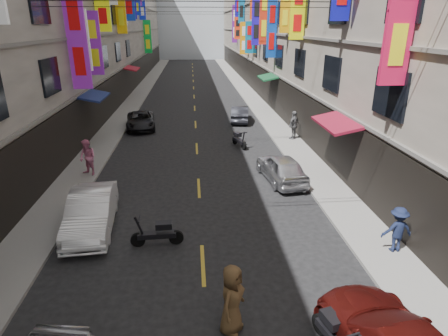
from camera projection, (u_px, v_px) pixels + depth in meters
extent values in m
cube|color=slate|center=(137.00, 97.00, 39.30)|extent=(2.00, 90.00, 0.12)
cube|color=slate|center=(250.00, 95.00, 40.24)|extent=(2.00, 90.00, 0.12)
cube|color=black|center=(126.00, 83.00, 38.71)|extent=(0.12, 85.50, 3.00)
cube|color=#66635E|center=(125.00, 66.00, 38.10)|extent=(0.16, 90.00, 0.14)
cube|color=#66635E|center=(122.00, 33.00, 36.96)|extent=(0.16, 90.00, 0.14)
cube|color=#A19587|center=(312.00, 0.00, 37.34)|extent=(10.00, 90.00, 19.00)
cube|color=black|center=(259.00, 82.00, 39.80)|extent=(0.12, 85.50, 3.00)
cube|color=#66635E|center=(259.00, 65.00, 39.19)|extent=(0.16, 90.00, 0.14)
cube|color=#66635E|center=(261.00, 33.00, 38.05)|extent=(0.16, 90.00, 0.14)
cube|color=silver|center=(191.00, 6.00, 82.40)|extent=(18.00, 8.00, 22.00)
cube|color=#BE113D|center=(402.00, 11.00, 11.70)|extent=(0.89, 0.18, 4.60)
cylinder|color=black|center=(403.00, 11.00, 11.71)|extent=(0.99, 0.08, 0.08)
cube|color=purple|center=(77.00, 39.00, 20.41)|extent=(1.06, 0.18, 5.42)
cylinder|color=black|center=(76.00, 39.00, 20.41)|extent=(1.16, 0.08, 0.08)
cube|color=silver|center=(83.00, 41.00, 22.21)|extent=(0.72, 0.18, 3.50)
cylinder|color=black|center=(82.00, 41.00, 22.21)|extent=(0.82, 0.08, 0.08)
cube|color=#D8DA0B|center=(298.00, 10.00, 22.97)|extent=(0.90, 0.18, 3.49)
cylinder|color=black|center=(299.00, 10.00, 22.97)|extent=(1.00, 0.08, 0.08)
cube|color=#701A92|center=(94.00, 44.00, 24.33)|extent=(0.90, 0.18, 3.97)
cylinder|color=black|center=(93.00, 44.00, 24.32)|extent=(1.00, 0.08, 0.08)
cube|color=#CA8B0B|center=(285.00, 6.00, 26.35)|extent=(0.68, 0.18, 3.65)
cylinder|color=black|center=(286.00, 6.00, 26.36)|extent=(0.78, 0.08, 0.08)
cube|color=#EDFF0D|center=(102.00, 3.00, 26.52)|extent=(1.03, 0.18, 3.78)
cylinder|color=black|center=(101.00, 3.00, 26.51)|extent=(1.13, 0.08, 0.08)
cube|color=#0E3EA5|center=(272.00, 28.00, 30.73)|extent=(0.80, 0.18, 4.72)
cylinder|color=black|center=(272.00, 28.00, 30.73)|extent=(0.90, 0.08, 0.08)
cube|color=red|center=(264.00, 15.00, 33.70)|extent=(0.82, 0.18, 5.01)
cylinder|color=black|center=(265.00, 15.00, 33.71)|extent=(0.92, 0.08, 0.08)
cube|color=#C5930A|center=(120.00, 4.00, 33.78)|extent=(0.90, 0.18, 5.14)
cylinder|color=black|center=(119.00, 4.00, 33.78)|extent=(1.00, 0.08, 0.08)
cube|color=#1E0FB6|center=(256.00, 21.00, 37.49)|extent=(0.91, 0.18, 4.68)
cylinder|color=black|center=(257.00, 21.00, 37.49)|extent=(1.01, 0.08, 0.08)
cube|color=#E64515|center=(254.00, 2.00, 39.19)|extent=(0.73, 0.18, 3.48)
cylinder|color=black|center=(254.00, 2.00, 39.20)|extent=(0.83, 0.08, 0.08)
cube|color=#0B698E|center=(249.00, 37.00, 42.08)|extent=(0.94, 0.18, 3.40)
cylinder|color=black|center=(250.00, 37.00, 42.08)|extent=(1.04, 0.08, 0.08)
cube|color=#160EA3|center=(132.00, 4.00, 41.40)|extent=(0.80, 0.18, 3.15)
cylinder|color=black|center=(132.00, 4.00, 41.39)|extent=(0.90, 0.08, 0.08)
cube|color=#0F25B3|center=(136.00, 0.00, 43.55)|extent=(0.97, 0.18, 3.23)
cylinder|color=black|center=(135.00, 0.00, 43.55)|extent=(1.07, 0.08, 0.08)
cube|color=orange|center=(244.00, 38.00, 45.78)|extent=(1.05, 0.18, 3.76)
cylinder|color=black|center=(245.00, 38.00, 45.78)|extent=(1.15, 0.08, 0.08)
cube|color=#0B5C8A|center=(242.00, 2.00, 48.17)|extent=(0.79, 0.18, 5.12)
cylinder|color=black|center=(242.00, 2.00, 48.17)|extent=(0.89, 0.08, 0.08)
cube|color=#0E1FAA|center=(142.00, 4.00, 49.25)|extent=(0.86, 0.18, 3.86)
cylinder|color=black|center=(141.00, 4.00, 49.25)|extent=(0.96, 0.08, 0.08)
cube|color=#F23716|center=(238.00, 28.00, 52.48)|extent=(0.92, 0.18, 2.94)
cylinder|color=black|center=(238.00, 28.00, 52.49)|extent=(1.02, 0.08, 0.08)
cube|color=#0C842D|center=(148.00, 37.00, 53.96)|extent=(1.06, 0.18, 4.53)
cylinder|color=black|center=(147.00, 37.00, 53.96)|extent=(1.16, 0.08, 0.08)
cube|color=#5E1780|center=(235.00, 24.00, 56.44)|extent=(0.77, 0.18, 5.33)
cylinder|color=black|center=(235.00, 24.00, 56.45)|extent=(0.87, 0.08, 0.08)
cube|color=maroon|center=(337.00, 122.00, 16.87)|extent=(1.39, 3.20, 0.41)
cube|color=navy|center=(94.00, 96.00, 23.33)|extent=(1.39, 3.20, 0.41)
cube|color=#134827|center=(268.00, 77.00, 31.76)|extent=(1.39, 3.20, 0.41)
cube|color=maroon|center=(132.00, 68.00, 38.22)|extent=(1.39, 3.20, 0.41)
cylinder|color=black|center=(193.00, 1.00, 18.24)|extent=(14.00, 0.04, 0.04)
cylinder|color=black|center=(191.00, 12.00, 44.16)|extent=(14.00, 0.04, 0.04)
cube|color=gold|center=(203.00, 264.00, 11.86)|extent=(0.12, 2.20, 0.01)
cube|color=gold|center=(199.00, 188.00, 17.45)|extent=(0.12, 2.20, 0.01)
cube|color=gold|center=(197.00, 148.00, 23.03)|extent=(0.12, 2.20, 0.01)
cube|color=gold|center=(196.00, 124.00, 28.62)|extent=(0.12, 2.20, 0.01)
cube|color=gold|center=(195.00, 108.00, 34.20)|extent=(0.12, 2.20, 0.01)
cube|color=gold|center=(194.00, 97.00, 39.79)|extent=(0.12, 2.20, 0.01)
cube|color=gold|center=(194.00, 88.00, 45.37)|extent=(0.12, 2.20, 0.01)
cube|color=gold|center=(193.00, 81.00, 50.96)|extent=(0.12, 2.20, 0.01)
cube|color=gold|center=(193.00, 75.00, 56.54)|extent=(0.12, 2.20, 0.01)
cube|color=gold|center=(193.00, 71.00, 62.13)|extent=(0.12, 2.20, 0.01)
cube|color=gold|center=(193.00, 67.00, 67.71)|extent=(0.12, 2.20, 0.01)
cube|color=gold|center=(192.00, 64.00, 73.30)|extent=(0.12, 2.20, 0.01)
cylinder|color=black|center=(320.00, 324.00, 9.16)|extent=(0.25, 0.51, 0.50)
cube|color=black|center=(331.00, 319.00, 8.63)|extent=(0.45, 0.61, 0.22)
cylinder|color=black|center=(355.00, 334.00, 7.82)|extent=(0.50, 0.19, 0.06)
cylinder|color=black|center=(138.00, 240.00, 12.76)|extent=(0.50, 0.14, 0.50)
cylinder|color=black|center=(176.00, 237.00, 12.91)|extent=(0.50, 0.14, 0.50)
cube|color=black|center=(157.00, 235.00, 12.78)|extent=(1.31, 0.35, 0.18)
cube|color=black|center=(164.00, 225.00, 12.69)|extent=(0.56, 0.34, 0.22)
cylinder|color=black|center=(140.00, 228.00, 12.61)|extent=(0.36, 0.09, 0.88)
cylinder|color=black|center=(139.00, 219.00, 12.48)|extent=(0.08, 0.50, 0.06)
cylinder|color=black|center=(244.00, 146.00, 22.70)|extent=(0.27, 0.51, 0.50)
cylinder|color=black|center=(235.00, 140.00, 23.81)|extent=(0.27, 0.51, 0.50)
cube|color=black|center=(239.00, 141.00, 23.20)|extent=(0.70, 1.33, 0.18)
cube|color=black|center=(238.00, 134.00, 23.29)|extent=(0.48, 0.62, 0.22)
cylinder|color=black|center=(243.00, 138.00, 22.62)|extent=(0.19, 0.36, 0.88)
cylinder|color=black|center=(243.00, 133.00, 22.50)|extent=(0.49, 0.22, 0.06)
imported|color=white|center=(91.00, 212.00, 13.70)|extent=(1.88, 4.42, 1.42)
imported|color=black|center=(141.00, 120.00, 27.31)|extent=(2.48, 4.49, 1.19)
imported|color=#B4B4B9|center=(281.00, 168.00, 18.04)|extent=(2.09, 4.10, 1.34)
imported|color=#27282F|center=(240.00, 114.00, 29.30)|extent=(1.81, 3.90, 1.24)
imported|color=pink|center=(88.00, 158.00, 18.38)|extent=(1.06, 0.98, 1.79)
imported|color=#151C39|center=(397.00, 229.00, 12.13)|extent=(1.02, 0.54, 1.56)
imported|color=slate|center=(294.00, 125.00, 24.27)|extent=(1.21, 1.20, 1.85)
imported|color=brown|center=(232.00, 299.00, 9.01)|extent=(0.97, 1.08, 1.84)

